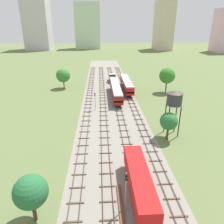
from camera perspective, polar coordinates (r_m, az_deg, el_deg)
name	(u,v)px	position (r m, az deg, el deg)	size (l,w,h in m)	color
ground_plane	(111,107)	(63.21, -0.39, 1.33)	(480.00, 480.00, 0.00)	#5B6B3D
ballast_bed	(111,107)	(63.21, -0.39, 1.33)	(17.46, 176.00, 0.01)	gray
track_far_left	(88,106)	(64.14, -6.46, 1.63)	(2.40, 126.00, 0.29)	#47382D
track_left	(103,106)	(64.03, -2.44, 1.72)	(2.40, 126.00, 0.29)	#47382D
track_centre_left	(118,105)	(64.24, 1.56, 1.80)	(2.40, 126.00, 0.29)	#47382D
track_centre	(133,105)	(64.76, 5.53, 1.88)	(2.40, 126.00, 0.29)	#47382D
freight_boxcar_centre_left_nearest	(139,181)	(31.56, 7.36, -17.86)	(2.87, 14.00, 3.60)	red
passenger_coach_centre_left_near	(116,90)	(71.38, 1.02, 6.04)	(2.96, 22.00, 3.80)	maroon
diesel_railcar_centre_mid	(126,84)	(79.03, 3.89, 7.60)	(2.96, 20.50, 3.80)	red
shunter_loco_centre_left_midfar	(112,77)	(91.97, 0.03, 9.40)	(2.74, 8.46, 3.10)	beige
water_tower	(174,99)	(46.49, 16.43, 3.38)	(3.38, 3.38, 10.07)	#2D2826
signal_post_nearest	(95,99)	(60.05, -4.58, 3.48)	(0.28, 0.47, 5.23)	gray
signal_post_near	(126,188)	(28.44, 3.76, -19.60)	(0.28, 0.47, 5.96)	gray
lineside_tree_0	(167,76)	(78.24, 14.59, 9.43)	(5.56, 5.56, 8.90)	#4C331E
lineside_tree_1	(169,121)	(45.41, 15.00, -2.44)	(3.69, 3.69, 6.13)	#4C331E
lineside_tree_2	(31,192)	(28.46, -20.98, -19.40)	(4.17, 4.17, 6.58)	#4C331E
lineside_tree_3	(63,75)	(83.42, -12.99, 9.56)	(5.27, 5.27, 7.63)	#4C331E
skyline_tower_0	(38,25)	(226.99, -19.34, 21.08)	(22.34, 23.37, 43.91)	#BFB6BE
skyline_tower_1	(88,26)	(228.01, -6.54, 21.96)	(24.33, 16.38, 42.76)	beige
skyline_tower_2	(163,26)	(220.94, 13.65, 21.56)	(14.49, 23.37, 43.17)	beige
spare_rail_bundle	(121,212)	(30.66, 2.54, -25.22)	(0.60, 10.00, 0.24)	brown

